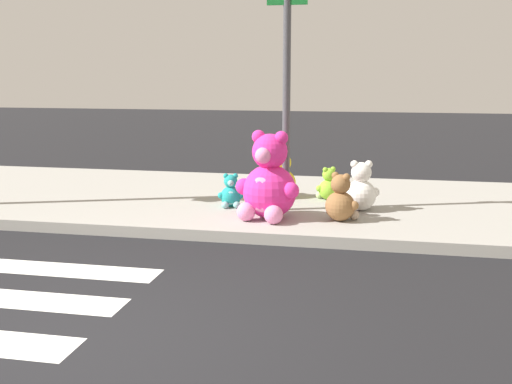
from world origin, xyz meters
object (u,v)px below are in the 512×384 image
object	(u,v)px
plush_pink_large	(269,184)
plush_yellow	(281,179)
plush_lime	(328,186)
plush_white	(360,190)
sign_pole	(287,91)
plush_teal	(231,194)
plush_brown	(341,201)

from	to	relation	value
plush_pink_large	plush_yellow	size ratio (longest dim) A/B	1.63
plush_lime	plush_white	world-z (taller)	plush_white
plush_white	plush_lime	bearing A→B (deg)	127.76
sign_pole	plush_teal	world-z (taller)	sign_pole
plush_white	sign_pole	bearing A→B (deg)	-169.97
plush_white	plush_yellow	distance (m)	1.47
sign_pole	plush_brown	size ratio (longest dim) A/B	4.89
sign_pole	plush_brown	distance (m)	1.74
plush_yellow	plush_pink_large	bearing A→B (deg)	-86.96
plush_white	plush_yellow	world-z (taller)	plush_yellow
plush_pink_large	plush_teal	world-z (taller)	plush_pink_large
sign_pole	plush_lime	size ratio (longest dim) A/B	6.19
plush_white	plush_yellow	xyz separation A→B (m)	(-1.28, 0.71, 0.00)
plush_pink_large	plush_lime	size ratio (longest dim) A/B	2.32
plush_pink_large	plush_brown	xyz separation A→B (m)	(0.98, 0.06, -0.22)
plush_pink_large	plush_lime	bearing A→B (deg)	64.72
sign_pole	plush_white	size ratio (longest dim) A/B	4.40
plush_brown	plush_white	bearing A→B (deg)	72.12
sign_pole	plush_teal	bearing A→B (deg)	178.53
plush_lime	plush_white	size ratio (longest dim) A/B	0.71
plush_yellow	plush_brown	distance (m)	1.77
plush_white	plush_teal	distance (m)	1.89
plush_teal	plush_lime	bearing A→B (deg)	31.71
plush_pink_large	plush_white	size ratio (longest dim) A/B	1.64
plush_yellow	plush_brown	world-z (taller)	plush_yellow
plush_yellow	sign_pole	bearing A→B (deg)	-76.09
plush_brown	plush_yellow	bearing A→B (deg)	126.67
plush_lime	plush_teal	size ratio (longest dim) A/B	1.03
plush_yellow	plush_brown	xyz separation A→B (m)	(1.06, -1.42, -0.03)
plush_pink_large	plush_white	bearing A→B (deg)	32.64
plush_teal	plush_brown	distance (m)	1.74
plush_teal	plush_white	bearing A→B (deg)	5.06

